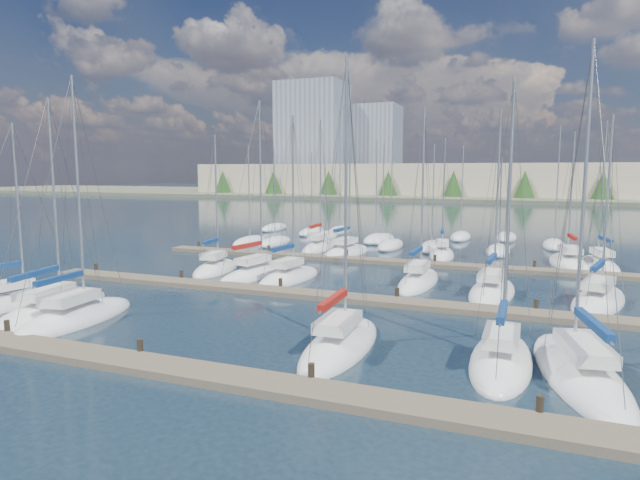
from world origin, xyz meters
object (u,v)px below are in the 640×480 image
(sailboat_q, at_px, (569,262))
(sailboat_h, at_px, (215,269))
(sailboat_e, at_px, (501,360))
(sailboat_n, at_px, (318,247))
(sailboat_l, at_px, (492,292))
(sailboat_d, at_px, (340,345))
(sailboat_r, at_px, (600,265))
(sailboat_p, at_px, (442,254))
(sailboat_o, at_px, (346,252))
(sailboat_b, at_px, (52,310))
(sailboat_a, at_px, (14,303))
(sailboat_f, at_px, (579,373))
(sailboat_k, at_px, (418,281))
(sailboat_i, at_px, (256,274))
(sailboat_c, at_px, (76,317))
(sailboat_m, at_px, (599,301))
(sailboat_j, at_px, (289,277))

(sailboat_q, bearing_deg, sailboat_h, -158.39)
(sailboat_e, bearing_deg, sailboat_n, 124.86)
(sailboat_l, bearing_deg, sailboat_d, -108.77)
(sailboat_l, xyz_separation_m, sailboat_r, (7.74, 13.54, 0.02))
(sailboat_l, bearing_deg, sailboat_p, 114.36)
(sailboat_r, bearing_deg, sailboat_n, 168.15)
(sailboat_d, bearing_deg, sailboat_l, 65.98)
(sailboat_o, bearing_deg, sailboat_l, -34.62)
(sailboat_b, bearing_deg, sailboat_a, 163.24)
(sailboat_f, distance_m, sailboat_e, 2.94)
(sailboat_k, distance_m, sailboat_i, 12.26)
(sailboat_r, xyz_separation_m, sailboat_k, (-12.88, -12.05, -0.00))
(sailboat_c, bearing_deg, sailboat_i, 72.19)
(sailboat_o, relative_size, sailboat_r, 1.17)
(sailboat_l, relative_size, sailboat_p, 1.08)
(sailboat_m, bearing_deg, sailboat_a, -142.86)
(sailboat_q, xyz_separation_m, sailboat_r, (2.34, -0.60, 0.02))
(sailboat_k, bearing_deg, sailboat_m, -8.11)
(sailboat_a, bearing_deg, sailboat_b, 3.58)
(sailboat_d, distance_m, sailboat_j, 15.75)
(sailboat_r, relative_size, sailboat_j, 1.01)
(sailboat_h, bearing_deg, sailboat_m, -10.91)
(sailboat_l, distance_m, sailboat_k, 5.35)
(sailboat_b, bearing_deg, sailboat_f, -9.93)
(sailboat_o, bearing_deg, sailboat_e, -52.34)
(sailboat_o, height_order, sailboat_n, sailboat_o)
(sailboat_a, bearing_deg, sailboat_c, -0.15)
(sailboat_d, height_order, sailboat_j, sailboat_d)
(sailboat_h, bearing_deg, sailboat_k, -5.57)
(sailboat_o, relative_size, sailboat_i, 1.07)
(sailboat_i, bearing_deg, sailboat_f, -23.36)
(sailboat_l, distance_m, sailboat_n, 23.13)
(sailboat_e, xyz_separation_m, sailboat_k, (-6.35, 14.78, 0.00))
(sailboat_b, xyz_separation_m, sailboat_i, (5.76, 13.72, 0.02))
(sailboat_m, height_order, sailboat_j, sailboat_j)
(sailboat_l, distance_m, sailboat_m, 6.22)
(sailboat_r, distance_m, sailboat_i, 28.59)
(sailboat_b, xyz_separation_m, sailboat_a, (-3.44, 0.35, 0.01))
(sailboat_q, bearing_deg, sailboat_l, -116.63)
(sailboat_d, bearing_deg, sailboat_q, 66.77)
(sailboat_f, relative_size, sailboat_c, 1.00)
(sailboat_f, relative_size, sailboat_j, 1.08)
(sailboat_r, distance_m, sailboat_k, 17.64)
(sailboat_j, bearing_deg, sailboat_c, -108.08)
(sailboat_k, xyz_separation_m, sailboat_i, (-12.13, -1.81, 0.00))
(sailboat_o, xyz_separation_m, sailboat_m, (20.55, -12.85, -0.02))
(sailboat_f, height_order, sailboat_c, sailboat_c)
(sailboat_p, bearing_deg, sailboat_o, -175.45)
(sailboat_r, relative_size, sailboat_p, 1.09)
(sailboat_p, bearing_deg, sailboat_r, -11.76)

